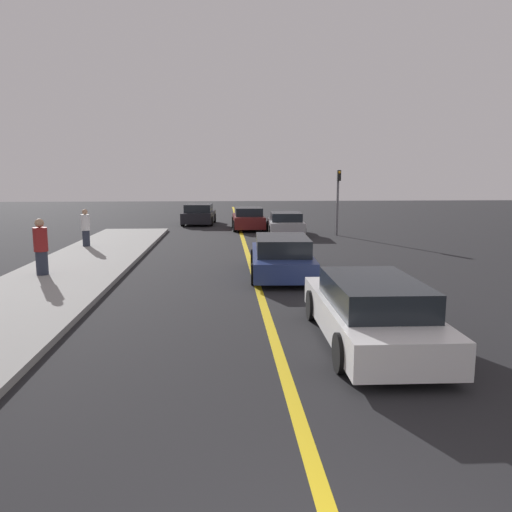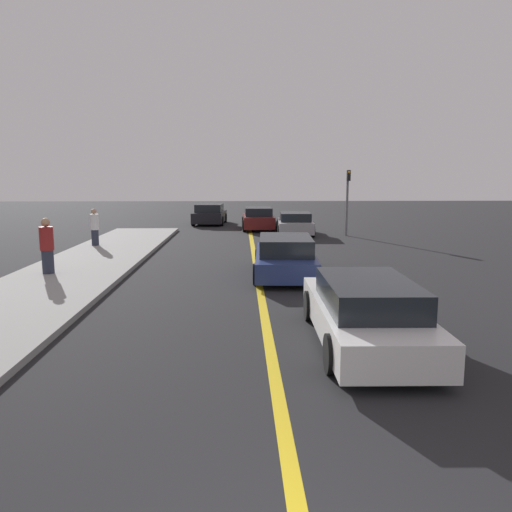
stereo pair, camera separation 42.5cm
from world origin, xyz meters
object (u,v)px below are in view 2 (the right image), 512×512
object	(u,v)px
car_near_right_lane	(365,312)
car_ahead_center	(285,257)
pedestrian_mid_group	(47,246)
car_far_distant	(295,224)
car_oncoming_far	(210,214)
traffic_light	(348,195)
pedestrian_far_standing	(95,227)
car_parked_left_lot	(258,219)

from	to	relation	value
car_near_right_lane	car_ahead_center	xyz separation A→B (m)	(-0.92, 6.52, -0.01)
pedestrian_mid_group	car_far_distant	bearing A→B (deg)	51.93
car_far_distant	car_oncoming_far	distance (m)	7.77
car_oncoming_far	traffic_light	bearing A→B (deg)	-37.98
pedestrian_far_standing	car_oncoming_far	bearing A→B (deg)	68.81
car_far_distant	pedestrian_mid_group	bearing A→B (deg)	-125.52
pedestrian_mid_group	car_parked_left_lot	bearing A→B (deg)	63.35
car_far_distant	car_oncoming_far	world-z (taller)	car_oncoming_far
car_far_distant	car_parked_left_lot	size ratio (longest dim) A/B	0.98
car_near_right_lane	car_far_distant	world-z (taller)	car_near_right_lane
car_parked_left_lot	pedestrian_far_standing	world-z (taller)	pedestrian_far_standing
car_ahead_center	car_parked_left_lot	bearing A→B (deg)	94.48
car_ahead_center	pedestrian_far_standing	size ratio (longest dim) A/B	2.98
car_oncoming_far	pedestrian_far_standing	xyz separation A→B (m)	(-4.27, -11.00, 0.30)
car_ahead_center	traffic_light	xyz separation A→B (m)	(4.17, 10.45, 1.53)
car_parked_left_lot	pedestrian_mid_group	size ratio (longest dim) A/B	2.34
car_far_distant	car_parked_left_lot	distance (m)	3.19
car_oncoming_far	pedestrian_mid_group	distance (m)	17.72
pedestrian_far_standing	traffic_light	world-z (taller)	traffic_light
car_near_right_lane	car_far_distant	size ratio (longest dim) A/B	1.23
car_near_right_lane	car_oncoming_far	size ratio (longest dim) A/B	1.20
car_near_right_lane	car_ahead_center	bearing A→B (deg)	99.05
pedestrian_mid_group	traffic_light	xyz separation A→B (m)	(11.49, 10.59, 1.15)
car_ahead_center	pedestrian_far_standing	xyz separation A→B (m)	(-7.68, 6.13, 0.33)
car_oncoming_far	car_ahead_center	bearing A→B (deg)	-75.28
pedestrian_far_standing	traffic_light	xyz separation A→B (m)	(11.85, 4.31, 1.20)
car_near_right_lane	car_parked_left_lot	size ratio (longest dim) A/B	1.21
traffic_light	pedestrian_mid_group	bearing A→B (deg)	-137.34
pedestrian_far_standing	car_far_distant	bearing A→B (deg)	28.55
car_near_right_lane	pedestrian_mid_group	xyz separation A→B (m)	(-8.25, 6.37, 0.38)
car_parked_left_lot	pedestrian_mid_group	world-z (taller)	pedestrian_mid_group
car_near_right_lane	car_far_distant	bearing A→B (deg)	89.10
pedestrian_mid_group	pedestrian_far_standing	size ratio (longest dim) A/B	1.08
car_parked_left_lot	pedestrian_far_standing	distance (m)	10.54
car_near_right_lane	car_oncoming_far	xyz separation A→B (m)	(-4.34, 23.66, 0.02)
car_ahead_center	traffic_light	distance (m)	11.35
car_near_right_lane	car_oncoming_far	bearing A→B (deg)	101.40
car_ahead_center	car_far_distant	world-z (taller)	car_ahead_center
pedestrian_far_standing	traffic_light	size ratio (longest dim) A/B	0.46
car_ahead_center	traffic_light	size ratio (longest dim) A/B	1.38
traffic_light	car_near_right_lane	bearing A→B (deg)	-100.82
car_ahead_center	car_near_right_lane	bearing A→B (deg)	-79.02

